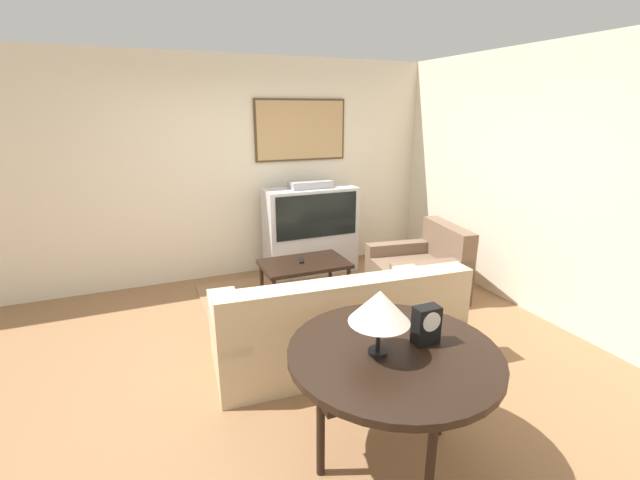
% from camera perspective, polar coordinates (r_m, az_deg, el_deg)
% --- Properties ---
extents(ground_plane, '(12.00, 12.00, 0.00)m').
position_cam_1_polar(ground_plane, '(3.96, -3.62, -14.60)').
color(ground_plane, '#8E6642').
extents(wall_back, '(12.00, 0.10, 2.70)m').
position_cam_1_polar(wall_back, '(5.49, -11.19, 9.20)').
color(wall_back, beige).
rests_on(wall_back, ground_plane).
extents(wall_right, '(0.06, 12.00, 2.70)m').
position_cam_1_polar(wall_right, '(4.95, 26.38, 6.84)').
color(wall_right, beige).
rests_on(wall_right, ground_plane).
extents(area_rug, '(2.30, 1.82, 0.01)m').
position_cam_1_polar(area_rug, '(4.88, -1.27, -8.04)').
color(area_rug, '#99704C').
rests_on(area_rug, ground_plane).
extents(tv, '(1.18, 0.46, 1.22)m').
position_cam_1_polar(tv, '(5.53, -1.25, 1.33)').
color(tv, silver).
rests_on(tv, ground_plane).
extents(couch, '(2.11, 1.07, 0.84)m').
position_cam_1_polar(couch, '(3.73, 2.20, -11.50)').
color(couch, '#CCB289').
rests_on(couch, ground_plane).
extents(armchair, '(1.05, 1.00, 0.82)m').
position_cam_1_polar(armchair, '(5.08, 13.14, -4.28)').
color(armchair, brown).
rests_on(armchair, ground_plane).
extents(coffee_table, '(0.96, 0.60, 0.44)m').
position_cam_1_polar(coffee_table, '(4.80, -2.11, -3.48)').
color(coffee_table, black).
rests_on(coffee_table, ground_plane).
extents(console_table, '(1.22, 1.22, 0.77)m').
position_cam_1_polar(console_table, '(2.57, 9.79, -15.47)').
color(console_table, black).
rests_on(console_table, ground_plane).
extents(table_lamp, '(0.34, 0.34, 0.38)m').
position_cam_1_polar(table_lamp, '(2.35, 7.96, -8.86)').
color(table_lamp, black).
rests_on(table_lamp, console_table).
extents(mantel_clock, '(0.15, 0.10, 0.23)m').
position_cam_1_polar(mantel_clock, '(2.59, 13.99, -10.91)').
color(mantel_clock, black).
rests_on(mantel_clock, console_table).
extents(remote, '(0.09, 0.17, 0.02)m').
position_cam_1_polar(remote, '(4.81, -2.53, -2.73)').
color(remote, black).
rests_on(remote, coffee_table).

